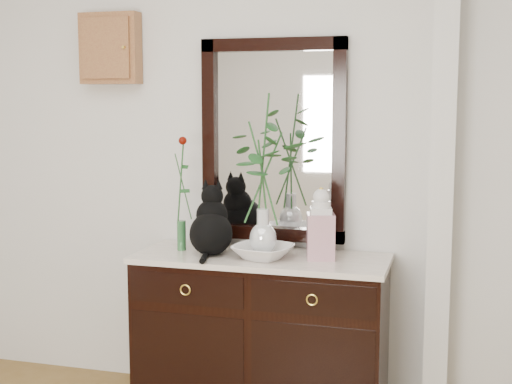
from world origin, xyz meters
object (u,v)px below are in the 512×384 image
(cat, at_px, (211,220))
(ginger_jar, at_px, (321,223))
(sideboard, at_px, (261,325))
(lotus_bowl, at_px, (263,252))

(cat, relative_size, ginger_jar, 0.99)
(sideboard, distance_m, lotus_bowl, 0.42)
(sideboard, bearing_deg, cat, -173.00)
(cat, bearing_deg, ginger_jar, -8.59)
(ginger_jar, bearing_deg, sideboard, -177.14)
(sideboard, height_order, cat, cat)
(cat, xyz_separation_m, lotus_bowl, (0.29, -0.03, -0.15))
(sideboard, xyz_separation_m, cat, (-0.27, -0.03, 0.56))
(sideboard, distance_m, ginger_jar, 0.64)
(sideboard, xyz_separation_m, lotus_bowl, (0.03, -0.07, 0.41))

